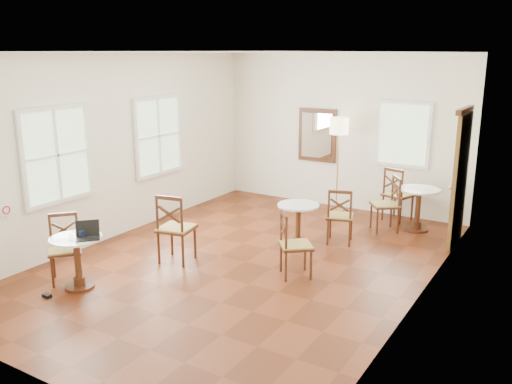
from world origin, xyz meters
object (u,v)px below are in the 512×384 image
at_px(chair_mid_b, 294,245).
at_px(navy_mug, 82,234).
at_px(cafe_table_mid, 298,220).
at_px(chair_back_a, 397,194).
at_px(cafe_table_near, 77,257).
at_px(mouse, 78,235).
at_px(power_adapter, 47,296).
at_px(water_glass, 71,238).
at_px(floor_lamp, 339,132).
at_px(laptop, 88,234).
at_px(chair_near_b, 65,249).
at_px(cafe_table_back, 418,205).
at_px(chair_mid_a, 340,216).
at_px(chair_back_b, 387,204).
at_px(chair_near_a, 176,228).

height_order(chair_mid_b, navy_mug, chair_mid_b).
relative_size(cafe_table_mid, chair_back_a, 0.70).
xyz_separation_m(cafe_table_near, mouse, (-0.01, 0.06, 0.28)).
height_order(cafe_table_near, power_adapter, cafe_table_near).
height_order(chair_back_a, water_glass, chair_back_a).
relative_size(cafe_table_near, mouse, 7.29).
xyz_separation_m(floor_lamp, laptop, (-1.31, -4.97, -0.79)).
relative_size(floor_lamp, navy_mug, 16.07).
distance_m(chair_near_b, chair_mid_b, 3.08).
xyz_separation_m(chair_near_b, water_glass, (0.41, -0.21, 0.29)).
bearing_deg(cafe_table_back, mouse, -124.19).
relative_size(chair_mid_a, floor_lamp, 0.50).
bearing_deg(navy_mug, chair_mid_a, 57.10).
bearing_deg(chair_mid_b, chair_back_a, -47.18).
distance_m(chair_back_b, mouse, 5.09).
xyz_separation_m(cafe_table_near, navy_mug, (0.08, 0.04, 0.31)).
relative_size(chair_back_a, navy_mug, 8.78).
xyz_separation_m(chair_mid_a, laptop, (-2.08, -3.31, 0.30)).
distance_m(chair_near_b, water_glass, 0.55).
distance_m(chair_mid_a, water_glass, 4.13).
xyz_separation_m(chair_mid_b, laptop, (-2.07, -1.74, 0.30)).
xyz_separation_m(navy_mug, power_adapter, (-0.20, -0.46, -0.72)).
distance_m(cafe_table_back, chair_near_b, 5.75).
bearing_deg(chair_mid_b, chair_back_b, -49.49).
height_order(cafe_table_back, floor_lamp, floor_lamp).
bearing_deg(mouse, chair_mid_a, 62.66).
bearing_deg(water_glass, mouse, 114.27).
relative_size(cafe_table_mid, power_adapter, 6.09).
distance_m(floor_lamp, power_adapter, 5.89).
bearing_deg(navy_mug, chair_mid_b, 39.44).
height_order(chair_near_a, chair_mid_b, chair_near_a).
bearing_deg(chair_near_b, chair_back_a, 10.31).
distance_m(cafe_table_back, laptop, 5.49).
height_order(cafe_table_back, chair_near_b, chair_near_b).
height_order(cafe_table_back, mouse, cafe_table_back).
relative_size(chair_near_a, floor_lamp, 0.57).
height_order(cafe_table_near, chair_mid_b, chair_mid_b).
xyz_separation_m(chair_mid_b, chair_back_a, (0.43, 3.25, 0.04)).
distance_m(chair_near_a, water_glass, 1.58).
distance_m(chair_near_a, power_adapter, 1.96).
bearing_deg(water_glass, cafe_table_near, 119.54).
distance_m(chair_mid_b, water_glass, 2.91).
height_order(cafe_table_back, chair_back_a, chair_back_a).
distance_m(chair_mid_a, power_adapter, 4.49).
bearing_deg(chair_near_a, floor_lamp, -116.20).
xyz_separation_m(cafe_table_back, laptop, (-2.97, -4.61, 0.29)).
xyz_separation_m(cafe_table_back, chair_back_b, (-0.46, -0.29, 0.01)).
xyz_separation_m(cafe_table_near, chair_mid_b, (2.22, 1.81, 0.02)).
bearing_deg(chair_near_a, laptop, 63.75).
xyz_separation_m(chair_mid_a, chair_mid_b, (-0.01, -1.57, 0.00)).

